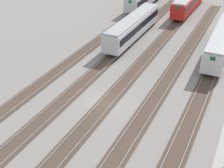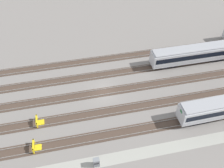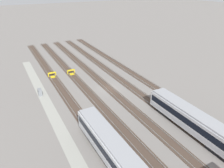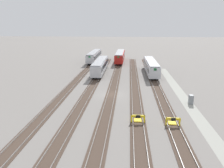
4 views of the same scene
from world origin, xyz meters
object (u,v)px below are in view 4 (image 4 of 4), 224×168
object	(u,v)px
bumper_stop_nearest_track	(173,121)
electrical_cabinet	(191,99)
subway_car_front_row_leftmost	(100,66)
subway_car_front_row_centre	(120,56)
subway_car_front_row_right_inner	(94,56)
subway_car_front_row_left_inner	(151,67)
bumper_stop_near_inner_track	(138,119)

from	to	relation	value
bumper_stop_nearest_track	electrical_cabinet	world-z (taller)	electrical_cabinet
subway_car_front_row_leftmost	subway_car_front_row_centre	bearing A→B (deg)	-14.07
subway_car_front_row_right_inner	bumper_stop_nearest_track	size ratio (longest dim) A/B	8.99
subway_car_front_row_left_inner	subway_car_front_row_right_inner	size ratio (longest dim) A/B	1.00
subway_car_front_row_leftmost	bumper_stop_near_inner_track	size ratio (longest dim) A/B	8.99
subway_car_front_row_leftmost	electrical_cabinet	xyz separation A→B (m)	(-23.57, -19.01, -1.24)
subway_car_front_row_left_inner	bumper_stop_nearest_track	distance (m)	32.25
bumper_stop_nearest_track	bumper_stop_near_inner_track	bearing A→B (deg)	83.44
subway_car_front_row_left_inner	subway_car_front_row_leftmost	bearing A→B (deg)	90.00
subway_car_front_row_centre	bumper_stop_near_inner_track	bearing A→B (deg)	-174.71
subway_car_front_row_left_inner	subway_car_front_row_centre	bearing A→B (deg)	26.27
subway_car_front_row_leftmost	bumper_stop_near_inner_track	xyz separation A→B (m)	(-31.67, -9.51, -1.53)
subway_car_front_row_centre	bumper_stop_near_inner_track	distance (m)	51.05
bumper_stop_nearest_track	electrical_cabinet	xyz separation A→B (m)	(8.65, -4.75, 0.29)
subway_car_front_row_leftmost	subway_car_front_row_left_inner	bearing A→B (deg)	-90.00
subway_car_front_row_leftmost	electrical_cabinet	world-z (taller)	subway_car_front_row_leftmost
bumper_stop_near_inner_track	subway_car_front_row_centre	bearing A→B (deg)	5.29
subway_car_front_row_leftmost	subway_car_front_row_centre	world-z (taller)	same
subway_car_front_row_centre	bumper_stop_nearest_track	xyz separation A→B (m)	(-51.36, -9.47, -1.53)
subway_car_front_row_right_inner	electrical_cabinet	size ratio (longest dim) A/B	11.27
subway_car_front_row_centre	bumper_stop_nearest_track	size ratio (longest dim) A/B	8.99
subway_car_front_row_centre	bumper_stop_nearest_track	world-z (taller)	subway_car_front_row_centre
bumper_stop_nearest_track	bumper_stop_near_inner_track	world-z (taller)	same
electrical_cabinet	bumper_stop_nearest_track	bearing A→B (deg)	151.23
subway_car_front_row_left_inner	bumper_stop_nearest_track	world-z (taller)	subway_car_front_row_left_inner
subway_car_front_row_centre	bumper_stop_near_inner_track	size ratio (longest dim) A/B	9.01
subway_car_front_row_leftmost	subway_car_front_row_left_inner	distance (m)	14.25
bumper_stop_nearest_track	electrical_cabinet	distance (m)	9.87
subway_car_front_row_leftmost	electrical_cabinet	size ratio (longest dim) A/B	11.26
subway_car_front_row_right_inner	electrical_cabinet	xyz separation A→B (m)	(-42.64, -23.71, -1.24)
subway_car_front_row_left_inner	electrical_cabinet	world-z (taller)	subway_car_front_row_left_inner
bumper_stop_nearest_track	electrical_cabinet	bearing A→B (deg)	-28.77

